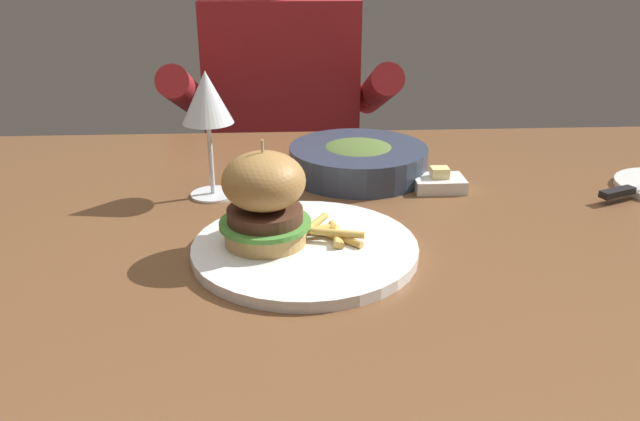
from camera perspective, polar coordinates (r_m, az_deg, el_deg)
name	(u,v)px	position (r m, az deg, el deg)	size (l,w,h in m)	color
dining_table	(330,266)	(0.90, 0.91, -5.14)	(1.50, 0.87, 0.74)	brown
main_plate	(305,248)	(0.76, -1.38, -3.48)	(0.27, 0.27, 0.01)	white
burger_sandwich	(264,198)	(0.74, -5.12, 1.11)	(0.11, 0.11, 0.13)	tan
fries_pile	(327,232)	(0.77, 0.62, -1.99)	(0.10, 0.08, 0.02)	gold
wine_glass	(207,102)	(0.91, -10.31, 9.72)	(0.07, 0.07, 0.19)	silver
butter_dish	(439,182)	(0.98, 10.81, 2.54)	(0.08, 0.06, 0.04)	white
soup_bowl	(358,160)	(1.02, 3.50, 4.68)	(0.22, 0.22, 0.05)	#2D384C
diner_person	(284,170)	(1.60, -3.33, 3.74)	(0.51, 0.36, 1.18)	#282833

